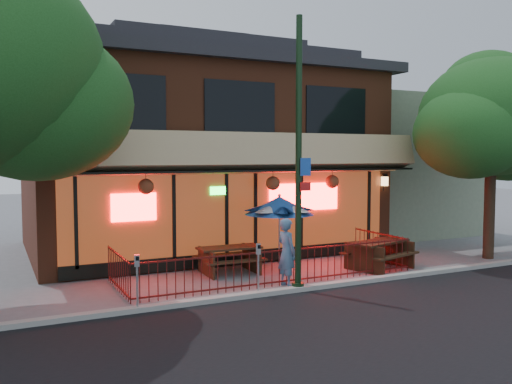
% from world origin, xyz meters
% --- Properties ---
extents(ground, '(80.00, 80.00, 0.00)m').
position_xyz_m(ground, '(0.00, 0.00, 0.00)').
color(ground, gray).
rests_on(ground, ground).
extents(asphalt_street, '(80.00, 11.00, 0.00)m').
position_xyz_m(asphalt_street, '(0.00, -6.00, 0.00)').
color(asphalt_street, black).
rests_on(asphalt_street, ground).
extents(curb, '(80.00, 0.25, 0.12)m').
position_xyz_m(curb, '(0.00, -0.50, 0.06)').
color(curb, '#999993').
rests_on(curb, ground).
extents(restaurant_building, '(12.96, 9.49, 8.05)m').
position_xyz_m(restaurant_building, '(0.00, 7.11, 4.13)').
color(restaurant_building, brown).
rests_on(restaurant_building, ground).
extents(neighbor_building, '(6.00, 7.00, 6.00)m').
position_xyz_m(neighbor_building, '(9.00, 7.70, 3.00)').
color(neighbor_building, gray).
rests_on(neighbor_building, ground).
extents(patio_fence, '(8.44, 2.62, 1.00)m').
position_xyz_m(patio_fence, '(0.00, 0.50, 0.63)').
color(patio_fence, '#4E1210').
rests_on(patio_fence, ground).
extents(street_light, '(0.43, 0.32, 7.00)m').
position_xyz_m(street_light, '(0.00, -0.40, 3.15)').
color(street_light, black).
rests_on(street_light, ground).
extents(street_tree_right, '(4.80, 4.80, 7.02)m').
position_xyz_m(street_tree_right, '(8.04, 0.59, 4.96)').
color(street_tree_right, '#392C1C').
rests_on(street_tree_right, ground).
extents(picnic_table_left, '(1.90, 1.48, 0.79)m').
position_xyz_m(picnic_table_left, '(-0.80, 2.23, 0.52)').
color(picnic_table_left, '#3E2716').
rests_on(picnic_table_left, ground).
extents(picnic_table_right, '(2.35, 2.03, 0.86)m').
position_xyz_m(picnic_table_right, '(3.60, 0.78, 0.56)').
color(picnic_table_right, '#301F11').
rests_on(picnic_table_right, ground).
extents(patio_umbrella, '(2.05, 2.05, 2.35)m').
position_xyz_m(patio_umbrella, '(0.60, 1.71, 2.00)').
color(patio_umbrella, gray).
rests_on(patio_umbrella, ground).
extents(pedestrian, '(0.51, 0.71, 1.83)m').
position_xyz_m(pedestrian, '(-0.05, 0.10, 0.91)').
color(pedestrian, '#5077A1').
rests_on(pedestrian, ground).
extents(parking_meter_near, '(0.14, 0.13, 1.31)m').
position_xyz_m(parking_meter_near, '(-1.14, -0.40, 0.88)').
color(parking_meter_near, '#9C9FA5').
rests_on(parking_meter_near, ground).
extents(parking_meter_far, '(0.13, 0.12, 1.29)m').
position_xyz_m(parking_meter_far, '(-4.20, -0.48, 0.87)').
color(parking_meter_far, '#97989F').
rests_on(parking_meter_far, ground).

